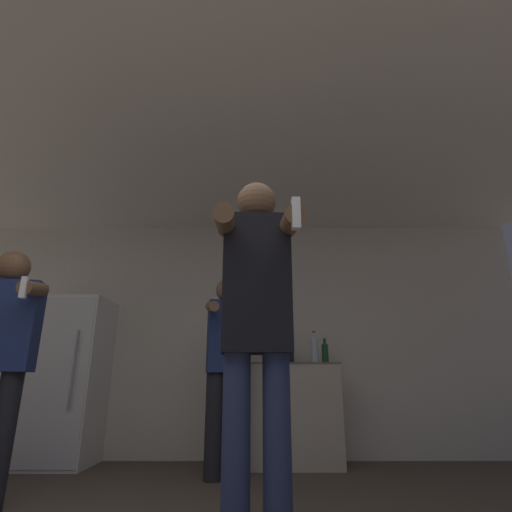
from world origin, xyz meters
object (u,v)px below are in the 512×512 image
(person_woman_foreground, at_px, (256,323))
(bottle_short_whiskey, at_px, (236,352))
(refrigerator, at_px, (61,379))
(bottle_dark_rum, at_px, (314,350))
(person_spectator_back, at_px, (226,362))
(bottle_brown_liquor, at_px, (324,353))
(bottle_red_label, at_px, (289,353))
(bottle_amber_bourbon, at_px, (245,354))

(person_woman_foreground, bearing_deg, bottle_short_whiskey, 95.08)
(refrigerator, relative_size, bottle_dark_rum, 4.79)
(bottle_dark_rum, xyz_separation_m, person_woman_foreground, (-0.60, -2.34, -0.05))
(person_woman_foreground, xyz_separation_m, person_spectator_back, (-0.27, 1.77, -0.09))
(bottle_short_whiskey, bearing_deg, bottle_dark_rum, 0.00)
(refrigerator, relative_size, person_spectator_back, 0.95)
(bottle_brown_liquor, xyz_separation_m, bottle_dark_rum, (-0.11, 0.00, 0.02))
(refrigerator, distance_m, person_spectator_back, 1.78)
(person_woman_foreground, distance_m, person_spectator_back, 1.79)
(bottle_dark_rum, bearing_deg, bottle_red_label, 180.00)
(bottle_amber_bourbon, bearing_deg, bottle_short_whiskey, -180.00)
(person_spectator_back, bearing_deg, bottle_red_label, 42.95)
(bottle_dark_rum, bearing_deg, person_woman_foreground, -104.39)
(person_woman_foreground, bearing_deg, bottle_red_label, 81.70)
(refrigerator, height_order, bottle_short_whiskey, refrigerator)
(bottle_dark_rum, height_order, person_spectator_back, person_spectator_back)
(bottle_short_whiskey, height_order, person_spectator_back, person_spectator_back)
(person_spectator_back, bearing_deg, person_woman_foreground, -81.39)
(bottle_short_whiskey, xyz_separation_m, bottle_dark_rum, (0.81, 0.00, 0.01))
(person_woman_foreground, bearing_deg, person_spectator_back, 98.61)
(person_woman_foreground, bearing_deg, bottle_amber_bourbon, 92.72)
(bottle_red_label, relative_size, bottle_brown_liquor, 1.02)
(bottle_brown_liquor, bearing_deg, refrigerator, -179.63)
(bottle_red_label, bearing_deg, bottle_amber_bourbon, 180.00)
(bottle_red_label, bearing_deg, bottle_short_whiskey, -180.00)
(bottle_dark_rum, distance_m, person_woman_foreground, 2.41)
(bottle_brown_liquor, bearing_deg, bottle_amber_bourbon, 180.00)
(bottle_short_whiskey, distance_m, bottle_brown_liquor, 0.92)
(person_woman_foreground, bearing_deg, refrigerator, 130.13)
(refrigerator, bearing_deg, bottle_red_label, 0.43)
(refrigerator, bearing_deg, person_woman_foreground, -49.87)
(refrigerator, relative_size, bottle_red_label, 5.75)
(bottle_red_label, relative_size, person_spectator_back, 0.16)
(bottle_short_whiskey, distance_m, person_spectator_back, 0.59)
(bottle_dark_rum, height_order, person_woman_foreground, person_woman_foreground)
(bottle_amber_bourbon, bearing_deg, bottle_brown_liquor, -0.00)
(bottle_amber_bourbon, xyz_separation_m, bottle_brown_liquor, (0.82, -0.00, 0.02))
(bottle_red_label, height_order, bottle_short_whiskey, bottle_short_whiskey)
(bottle_amber_bourbon, bearing_deg, bottle_dark_rum, 0.00)
(bottle_amber_bourbon, relative_size, bottle_short_whiskey, 0.85)
(refrigerator, distance_m, bottle_short_whiskey, 1.77)
(person_woman_foreground, relative_size, person_spectator_back, 1.04)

